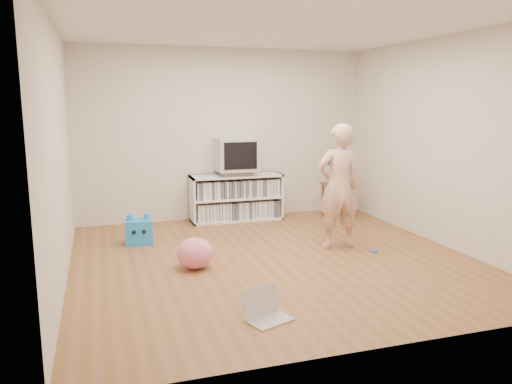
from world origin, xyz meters
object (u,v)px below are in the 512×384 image
Objects in this scene: side_table at (337,192)px; table_lamp at (338,158)px; crt_tv at (236,154)px; plush_blue at (139,231)px; person at (339,187)px; plush_pink at (195,253)px; laptop at (265,311)px; dvd_deck at (236,173)px; media_unit at (236,197)px.

table_lamp reaches higher than side_table.
plush_blue is at bearing -149.42° from crt_tv.
person is 3.86× the size of plush_pink.
crt_tv is 2.47m from plush_pink.
plush_pink is at bearing -146.47° from side_table.
table_lamp is 3.21m from plush_blue.
crt_tv reaches higher than side_table.
laptop is (-2.25, -3.15, -0.87)m from table_lamp.
crt_tv reaches higher than table_lamp.
side_table is at bearing 0.00° from table_lamp.
plush_blue is 1.26m from plush_pink.
person is 2.59m from plush_blue.
laptop is at bearing -101.51° from dvd_deck.
table_lamp is (-0.00, 0.00, 0.53)m from side_table.
media_unit is 3.11× the size of dvd_deck.
table_lamp reaches higher than plush_blue.
table_lamp is at bearing -115.05° from person.
media_unit is 3.18× the size of laptop.
plush_pink reaches higher than laptop.
side_table is at bearing -115.05° from person.
laptop is (-1.53, -1.72, -0.70)m from person.
person is at bearing 8.16° from plush_pink.
plush_blue is at bearing -19.32° from person.
plush_blue is (-2.35, 0.90, -0.61)m from person.
table_lamp is 3.97m from laptop.
media_unit is 3.62× the size of plush_blue.
side_table is at bearing -13.46° from crt_tv.
plush_blue is (-3.07, -0.54, -0.78)m from table_lamp.
plush_blue is 0.97× the size of plush_pink.
person is (-0.72, -1.44, 0.36)m from side_table.
plush_pink is (0.50, -1.16, 0.01)m from plush_blue.
table_lamp is 3.18m from plush_pink.
media_unit reaches higher than plush_blue.
crt_tv is 1.98m from plush_blue.
person is at bearing -65.98° from media_unit.
dvd_deck is at bearing 36.17° from plush_blue.
plush_blue is (-0.82, 2.61, 0.10)m from laptop.
dvd_deck is (-0.00, -0.02, 0.39)m from media_unit.
plush_blue is (-1.54, -0.93, -0.19)m from media_unit.
table_lamp is (1.53, -0.37, 0.21)m from dvd_deck.
dvd_deck is 0.82× the size of side_table.
dvd_deck is 2.39m from plush_pink.
plush_blue is (-1.54, -0.91, -0.57)m from dvd_deck.
table_lamp is at bearing 33.53° from plush_pink.
crt_tv is (0.00, -0.00, 0.29)m from dvd_deck.
table_lamp reaches higher than media_unit.
plush_pink is at bearing -116.41° from media_unit.
person reaches higher than laptop.
plush_pink is at bearing -116.58° from dvd_deck.
dvd_deck is 1.88m from plush_blue.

